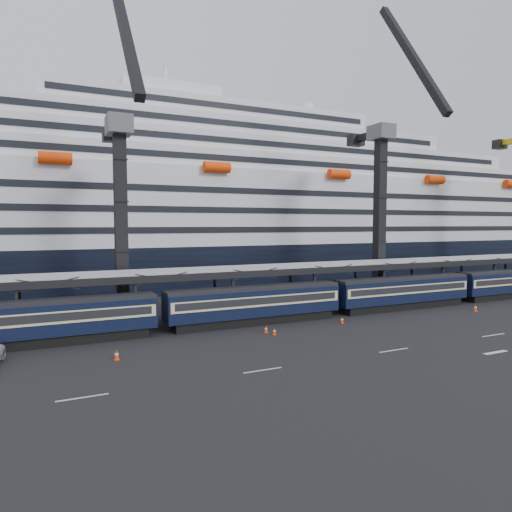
{
  "coord_description": "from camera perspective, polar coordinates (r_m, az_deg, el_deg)",
  "views": [
    {
      "loc": [
        -27.95,
        -32.43,
        10.35
      ],
      "look_at": [
        -7.92,
        10.0,
        7.07
      ],
      "focal_mm": 32.0,
      "sensor_mm": 36.0,
      "label": 1
    }
  ],
  "objects": [
    {
      "name": "cruise_ship",
      "position": [
        82.92,
        -6.39,
        5.35
      ],
      "size": [
        214.09,
        28.84,
        34.0
      ],
      "color": "black",
      "rests_on": "ground"
    },
    {
      "name": "crane_dark_near",
      "position": [
        51.67,
        -16.49,
        5.59
      ],
      "size": [
        4.5,
        17.75,
        35.08
      ],
      "color": "#505358",
      "rests_on": "ground"
    },
    {
      "name": "ground",
      "position": [
        44.05,
        15.26,
        -9.73
      ],
      "size": [
        260.0,
        260.0,
        0.0
      ],
      "primitive_type": "plane",
      "color": "black",
      "rests_on": "ground"
    },
    {
      "name": "traffic_cone_d",
      "position": [
        43.26,
        2.31,
        -9.39
      ],
      "size": [
        0.34,
        0.34,
        0.68
      ],
      "color": "#FD3B07",
      "rests_on": "ground"
    },
    {
      "name": "lane_markings",
      "position": [
        46.38,
        27.37,
        -9.34
      ],
      "size": [
        111.0,
        4.27,
        0.02
      ],
      "color": "beige",
      "rests_on": "ground"
    },
    {
      "name": "traffic_cone_e",
      "position": [
        48.96,
        10.71,
        -7.84
      ],
      "size": [
        0.37,
        0.37,
        0.73
      ],
      "color": "#FD3B07",
      "rests_on": "ground"
    },
    {
      "name": "train",
      "position": [
        49.09,
        3.47,
        -5.56
      ],
      "size": [
        133.05,
        3.0,
        4.05
      ],
      "color": "black",
      "rests_on": "ground"
    },
    {
      "name": "traffic_cone_b",
      "position": [
        37.15,
        -17.02,
        -11.71
      ],
      "size": [
        0.41,
        0.41,
        0.82
      ],
      "color": "#FD3B07",
      "rests_on": "ground"
    },
    {
      "name": "traffic_cone_f",
      "position": [
        60.52,
        25.73,
        -5.84
      ],
      "size": [
        0.42,
        0.42,
        0.85
      ],
      "color": "#FD3B07",
      "rests_on": "ground"
    },
    {
      "name": "crane_dark_mid",
      "position": [
        66.0,
        15.46,
        6.47
      ],
      "size": [
        4.5,
        18.24,
        39.64
      ],
      "color": "#505358",
      "rests_on": "ground"
    },
    {
      "name": "traffic_cone_c",
      "position": [
        44.1,
        1.25,
        -9.1
      ],
      "size": [
        0.36,
        0.36,
        0.71
      ],
      "color": "#FD3B07",
      "rests_on": "ground"
    },
    {
      "name": "canopy",
      "position": [
        54.44,
        5.75,
        -1.39
      ],
      "size": [
        130.0,
        6.25,
        5.53
      ],
      "color": "#989BA0",
      "rests_on": "ground"
    }
  ]
}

